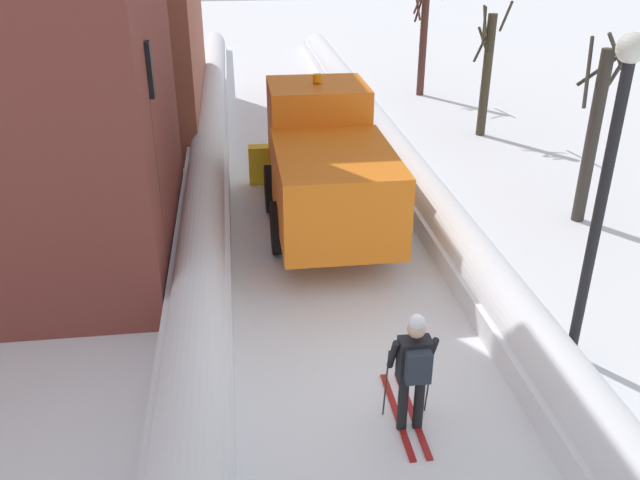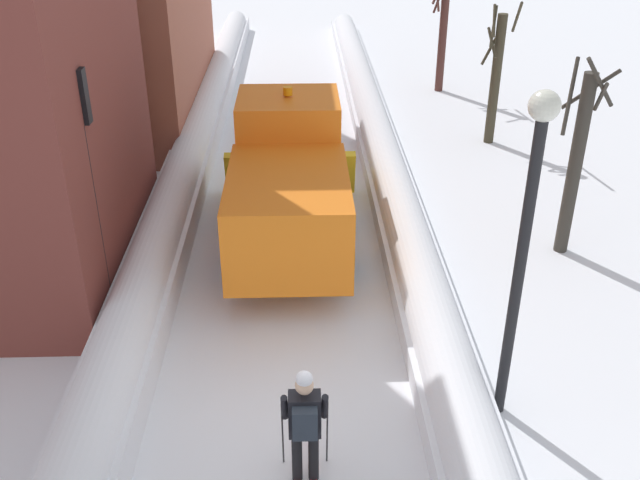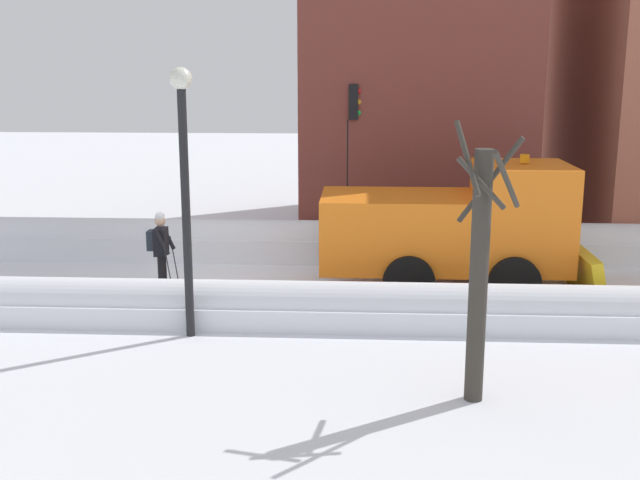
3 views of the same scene
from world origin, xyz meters
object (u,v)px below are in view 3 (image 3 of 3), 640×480
(plow_truck, at_px, (458,228))
(street_lamp, at_px, (184,169))
(skier, at_px, (161,247))
(traffic_light_pole, at_px, (352,137))
(bare_tree_near, at_px, (479,269))

(plow_truck, height_order, street_lamp, street_lamp)
(plow_truck, height_order, skier, plow_truck)
(skier, relative_size, traffic_light_pole, 0.40)
(skier, bearing_deg, plow_truck, 92.07)
(plow_truck, bearing_deg, street_lamp, -59.07)
(plow_truck, xyz_separation_m, bare_tree_near, (5.80, -0.39, 0.59))
(plow_truck, distance_m, skier, 6.65)
(plow_truck, distance_m, bare_tree_near, 5.84)
(bare_tree_near, bearing_deg, plow_truck, 176.19)
(street_lamp, distance_m, bare_tree_near, 5.70)
(bare_tree_near, bearing_deg, street_lamp, -117.66)
(skier, bearing_deg, street_lamp, 23.53)
(bare_tree_near, bearing_deg, skier, -131.67)
(street_lamp, bearing_deg, bare_tree_near, 62.34)
(plow_truck, distance_m, traffic_light_pole, 4.42)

